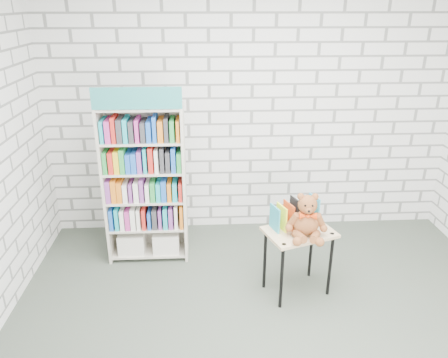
{
  "coord_description": "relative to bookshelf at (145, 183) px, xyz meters",
  "views": [
    {
      "loc": [
        -0.56,
        -2.7,
        2.52
      ],
      "look_at": [
        -0.36,
        0.95,
        1.03
      ],
      "focal_mm": 35.0,
      "sensor_mm": 36.0,
      "label": 1
    }
  ],
  "objects": [
    {
      "name": "teddy_bear",
      "position": [
        1.45,
        -0.79,
        -0.04
      ],
      "size": [
        0.36,
        0.34,
        0.39
      ],
      "color": "brown",
      "rests_on": "display_table"
    },
    {
      "name": "room_shell",
      "position": [
        1.13,
        -1.36,
        0.95
      ],
      "size": [
        4.52,
        4.02,
        2.81
      ],
      "color": "silver",
      "rests_on": "ground"
    },
    {
      "name": "bookshelf",
      "position": [
        0.0,
        0.0,
        0.0
      ],
      "size": [
        0.81,
        0.31,
        1.82
      ],
      "color": "beige",
      "rests_on": "ground"
    },
    {
      "name": "table_books",
      "position": [
        1.39,
        -0.61,
        -0.07
      ],
      "size": [
        0.45,
        0.31,
        0.24
      ],
      "color": "teal",
      "rests_on": "display_table"
    },
    {
      "name": "display_table",
      "position": [
        1.42,
        -0.7,
        -0.28
      ],
      "size": [
        0.69,
        0.58,
        0.63
      ],
      "color": "tan",
      "rests_on": "ground"
    },
    {
      "name": "ground",
      "position": [
        1.13,
        -1.36,
        -0.83
      ],
      "size": [
        4.5,
        4.5,
        0.0
      ],
      "primitive_type": "plane",
      "color": "#3F473C",
      "rests_on": "ground"
    }
  ]
}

